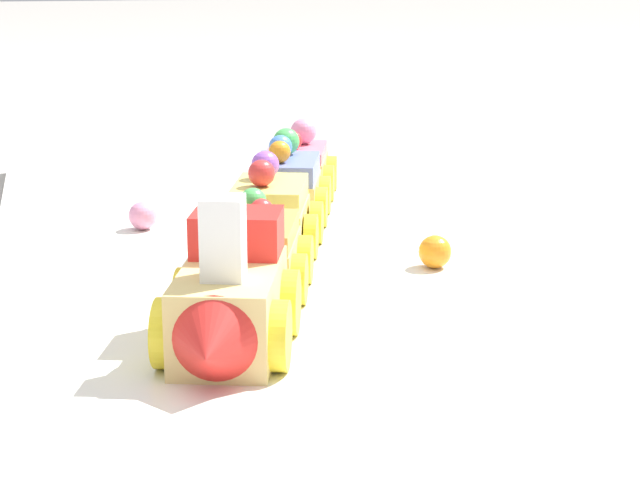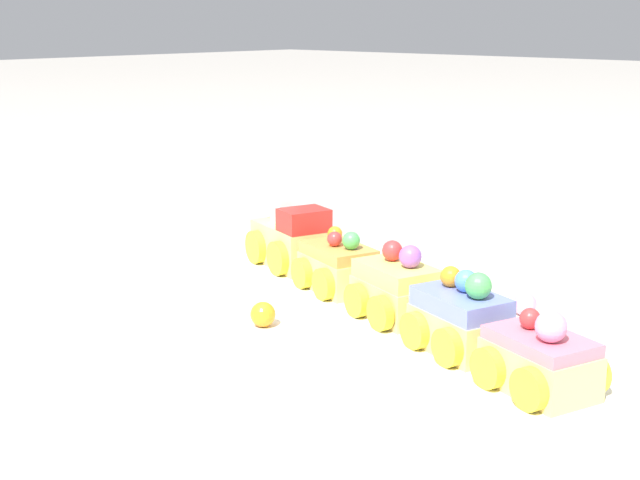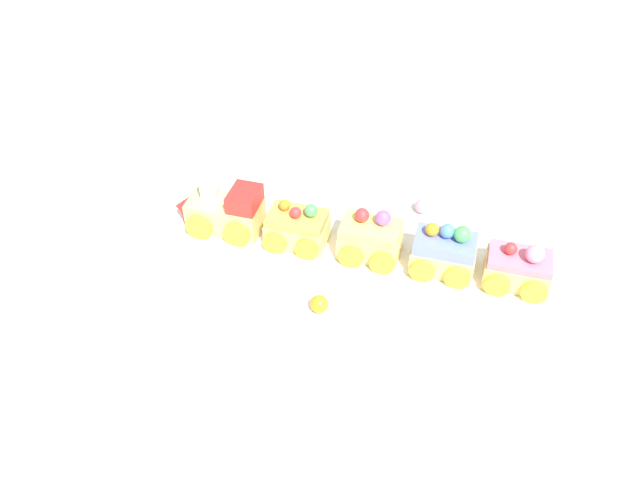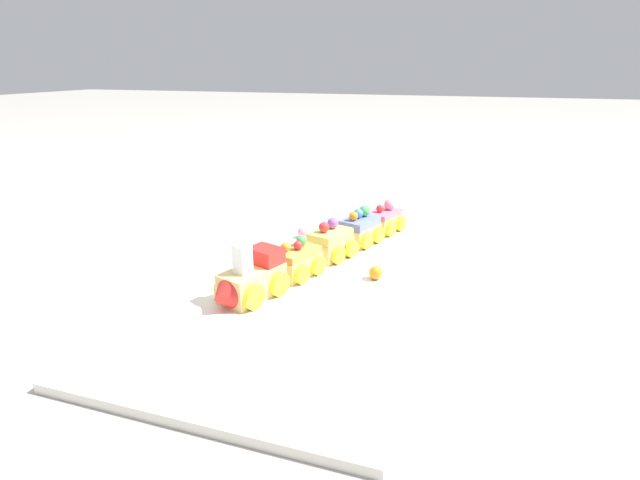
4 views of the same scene
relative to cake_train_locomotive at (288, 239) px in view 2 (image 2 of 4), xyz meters
The scene contains 9 objects.
ground_plane 0.18m from the cake_train_locomotive, 160.03° to the left, with size 10.00×10.00×0.00m, color gray.
display_board 0.18m from the cake_train_locomotive, 160.03° to the left, with size 0.84×0.37×0.01m, color white.
cake_train_locomotive is the anchor object (origin of this frame).
cake_car_caramel 0.10m from the cake_train_locomotive, 162.05° to the left, with size 0.09×0.08×0.06m.
cake_car_lemon 0.20m from the cake_train_locomotive, 162.09° to the left, with size 0.09×0.08×0.07m.
cake_car_blueberry 0.29m from the cake_train_locomotive, 162.04° to the left, with size 0.09×0.08×0.07m.
cake_car_strawberry 0.38m from the cake_train_locomotive, 161.96° to the left, with size 0.09×0.08×0.06m.
gumball_orange 0.20m from the cake_train_locomotive, 128.36° to the left, with size 0.02×0.02×0.02m, color orange.
gumball_pink 0.27m from the cake_train_locomotive, behind, with size 0.02×0.02×0.02m, color pink.
Camera 2 is at (-0.47, 0.59, 0.27)m, focal length 50.00 mm.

